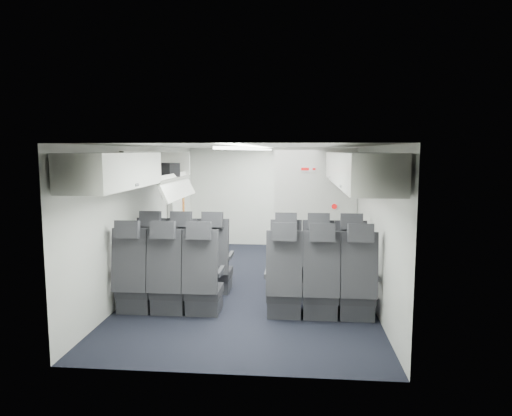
% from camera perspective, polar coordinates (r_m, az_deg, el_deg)
% --- Properties ---
extents(cabin_shell, '(3.41, 6.01, 2.16)m').
position_cam_1_polar(cabin_shell, '(7.10, -0.29, -0.61)').
color(cabin_shell, black).
rests_on(cabin_shell, ground).
extents(seat_row_front, '(3.33, 0.56, 1.24)m').
position_cam_1_polar(seat_row_front, '(6.71, -0.71, -7.32)').
color(seat_row_front, '#27272A').
rests_on(seat_row_front, cabin_shell).
extents(seat_row_mid, '(3.33, 0.56, 1.24)m').
position_cam_1_polar(seat_row_mid, '(5.85, -1.61, -9.51)').
color(seat_row_mid, '#27272A').
rests_on(seat_row_mid, cabin_shell).
extents(overhead_bin_left_rear, '(0.53, 1.80, 0.40)m').
position_cam_1_polar(overhead_bin_left_rear, '(5.41, -17.32, 4.48)').
color(overhead_bin_left_rear, white).
rests_on(overhead_bin_left_rear, cabin_shell).
extents(overhead_bin_left_front_open, '(0.64, 1.70, 0.72)m').
position_cam_1_polar(overhead_bin_left_front_open, '(7.08, -12.22, 4.20)').
color(overhead_bin_left_front_open, '#9E9E93').
rests_on(overhead_bin_left_front_open, cabin_shell).
extents(overhead_bin_right_rear, '(0.53, 1.80, 0.40)m').
position_cam_1_polar(overhead_bin_right_rear, '(5.06, 13.55, 4.45)').
color(overhead_bin_right_rear, white).
rests_on(overhead_bin_right_rear, cabin_shell).
extents(overhead_bin_right_front, '(0.53, 1.70, 0.40)m').
position_cam_1_polar(overhead_bin_right_front, '(6.80, 11.39, 5.14)').
color(overhead_bin_right_front, white).
rests_on(overhead_bin_right_front, cabin_shell).
extents(bulkhead_partition, '(1.40, 0.15, 2.13)m').
position_cam_1_polar(bulkhead_partition, '(7.87, 7.38, -0.25)').
color(bulkhead_partition, silver).
rests_on(bulkhead_partition, cabin_shell).
extents(galley_unit, '(0.85, 0.52, 1.90)m').
position_cam_1_polar(galley_unit, '(9.79, 6.75, 0.46)').
color(galley_unit, '#939399').
rests_on(galley_unit, cabin_shell).
extents(boarding_door, '(0.12, 1.27, 1.86)m').
position_cam_1_polar(boarding_door, '(8.93, -9.87, -0.21)').
color(boarding_door, silver).
rests_on(boarding_door, cabin_shell).
extents(flight_attendant, '(0.67, 0.78, 1.82)m').
position_cam_1_polar(flight_attendant, '(8.46, 3.48, -0.84)').
color(flight_attendant, black).
rests_on(flight_attendant, ground).
extents(carry_on_bag, '(0.49, 0.40, 0.25)m').
position_cam_1_polar(carry_on_bag, '(7.25, -11.47, 4.55)').
color(carry_on_bag, black).
rests_on(carry_on_bag, overhead_bin_left_front_open).
extents(papers, '(0.21, 0.10, 0.15)m').
position_cam_1_polar(papers, '(8.39, 4.78, 0.09)').
color(papers, white).
rests_on(papers, flight_attendant).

